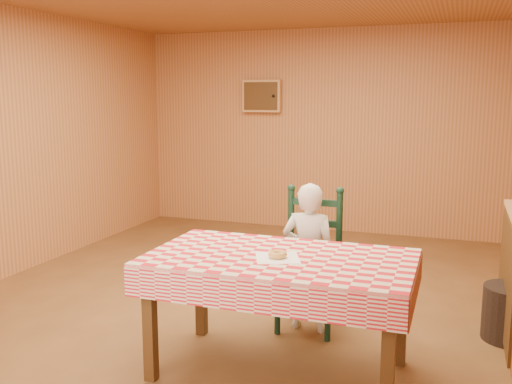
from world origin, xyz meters
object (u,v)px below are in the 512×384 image
(ladder_chair, at_px, (311,263))
(storage_bin, at_px, (511,313))
(dining_table, at_px, (280,269))
(seated_child, at_px, (309,257))

(ladder_chair, xyz_separation_m, storage_bin, (1.43, 0.24, -0.30))
(dining_table, height_order, seated_child, seated_child)
(seated_child, bearing_deg, dining_table, 90.00)
(dining_table, xyz_separation_m, seated_child, (0.00, 0.73, -0.13))
(dining_table, relative_size, ladder_chair, 1.53)
(seated_child, bearing_deg, ladder_chair, -90.00)
(dining_table, distance_m, storage_bin, 1.83)
(ladder_chair, distance_m, seated_child, 0.08)
(seated_child, bearing_deg, storage_bin, -168.12)
(ladder_chair, height_order, seated_child, seated_child)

